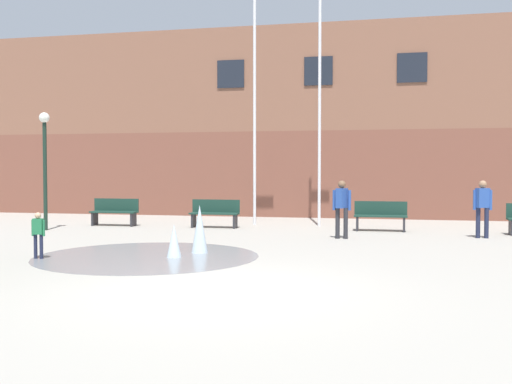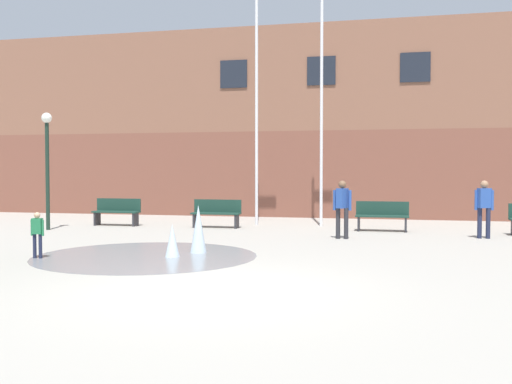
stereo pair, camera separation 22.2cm
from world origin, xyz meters
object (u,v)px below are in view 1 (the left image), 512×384
at_px(teen_by_trashcan, 342,205).
at_px(flagpole_right, 320,80).
at_px(park_bench_under_left_flagpole, 115,211).
at_px(lamp_post_left_lane, 45,153).
at_px(child_running, 38,232).
at_px(park_bench_under_right_flagpole, 215,213).
at_px(flagpole_left, 255,86).
at_px(park_bench_near_trashcan, 381,215).
at_px(adult_watching, 483,204).

xyz_separation_m(teen_by_trashcan, flagpole_right, (-0.98, 3.55, 3.92)).
xyz_separation_m(park_bench_under_left_flagpole, lamp_post_left_lane, (-1.45, -1.83, 1.93)).
bearing_deg(child_running, park_bench_under_left_flagpole, 96.38).
bearing_deg(park_bench_under_right_flagpole, park_bench_under_left_flagpole, -178.86).
xyz_separation_m(teen_by_trashcan, lamp_post_left_lane, (-9.18, 0.33, 1.48)).
bearing_deg(flagpole_right, lamp_post_left_lane, -158.56).
distance_m(park_bench_under_left_flagpole, park_bench_under_right_flagpole, 3.48).
distance_m(flagpole_left, lamp_post_left_lane, 7.18).
bearing_deg(park_bench_under_right_flagpole, park_bench_near_trashcan, 0.64).
relative_size(park_bench_under_left_flagpole, lamp_post_left_lane, 0.44).
xyz_separation_m(park_bench_under_right_flagpole, teen_by_trashcan, (4.26, -2.23, 0.45)).
bearing_deg(park_bench_near_trashcan, park_bench_under_left_flagpole, -179.16).
relative_size(adult_watching, lamp_post_left_lane, 0.43).
bearing_deg(flagpole_left, child_running, -107.99).
height_order(park_bench_under_right_flagpole, lamp_post_left_lane, lamp_post_left_lane).
distance_m(adult_watching, flagpole_right, 6.69).
height_order(teen_by_trashcan, adult_watching, same).
bearing_deg(child_running, teen_by_trashcan, 33.18).
bearing_deg(adult_watching, park_bench_near_trashcan, 129.41).
bearing_deg(teen_by_trashcan, flagpole_right, -138.15).
bearing_deg(child_running, flagpole_left, 64.92).
bearing_deg(park_bench_under_right_flagpole, lamp_post_left_lane, -158.96).
bearing_deg(lamp_post_left_lane, adult_watching, 2.76).
bearing_deg(adult_watching, teen_by_trashcan, 169.38).
relative_size(teen_by_trashcan, adult_watching, 1.00).
bearing_deg(lamp_post_left_lane, flagpole_left, 28.28).
bearing_deg(flagpole_left, park_bench_under_right_flagpole, -128.63).
bearing_deg(flagpole_right, teen_by_trashcan, -74.53).
relative_size(teen_by_trashcan, flagpole_left, 0.18).
bearing_deg(teen_by_trashcan, child_running, -23.35).
bearing_deg(lamp_post_left_lane, teen_by_trashcan, -2.07).
bearing_deg(park_bench_under_right_flagpole, adult_watching, -8.99).
distance_m(park_bench_under_left_flagpole, flagpole_left, 6.37).
xyz_separation_m(adult_watching, flagpole_left, (-6.97, 2.59, 3.80)).
relative_size(park_bench_near_trashcan, child_running, 1.62).
xyz_separation_m(park_bench_under_left_flagpole, flagpole_right, (6.75, 1.39, 4.38)).
height_order(park_bench_under_right_flagpole, teen_by_trashcan, teen_by_trashcan).
bearing_deg(park_bench_under_right_flagpole, flagpole_left, 51.37).
xyz_separation_m(park_bench_under_right_flagpole, lamp_post_left_lane, (-4.93, -1.89, 1.93)).
relative_size(park_bench_under_right_flagpole, child_running, 1.62).
relative_size(park_bench_under_right_flagpole, lamp_post_left_lane, 0.44).
bearing_deg(adult_watching, lamp_post_left_lane, 157.91).
distance_m(park_bench_under_left_flagpole, teen_by_trashcan, 8.04).
xyz_separation_m(park_bench_under_left_flagpole, teen_by_trashcan, (7.73, -2.16, 0.45)).
bearing_deg(park_bench_under_left_flagpole, lamp_post_left_lane, -128.38).
relative_size(adult_watching, flagpole_left, 0.18).
bearing_deg(teen_by_trashcan, park_bench_under_right_flagpole, -91.25).
height_order(teen_by_trashcan, flagpole_right, flagpole_right).
xyz_separation_m(child_running, adult_watching, (9.78, 6.04, 0.35)).
bearing_deg(adult_watching, child_running, -173.14).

